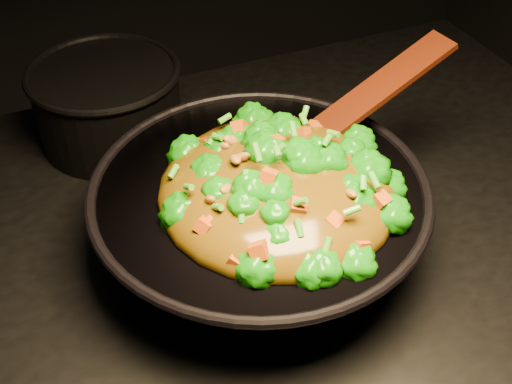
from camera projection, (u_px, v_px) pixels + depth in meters
name	position (u px, v px, depth m)	size (l,w,h in m)	color
wok	(259.00, 221.00, 0.76)	(0.38, 0.38, 0.11)	black
stir_fry	(278.00, 163.00, 0.69)	(0.27, 0.27, 0.09)	#177C08
spatula	(356.00, 106.00, 0.77)	(0.28, 0.04, 0.01)	#350F03
back_pot	(109.00, 104.00, 0.94)	(0.21, 0.21, 0.12)	black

